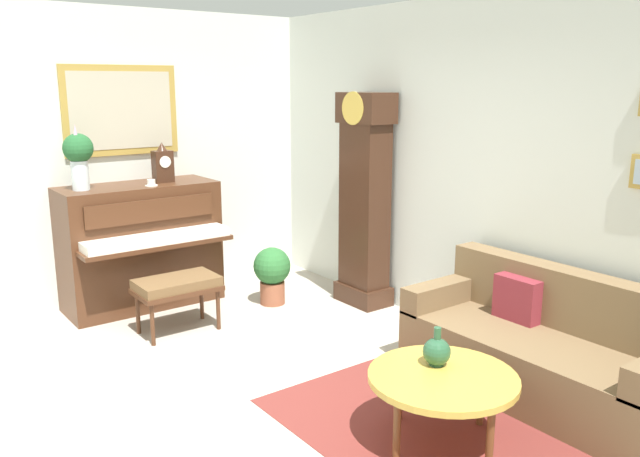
{
  "coord_description": "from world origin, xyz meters",
  "views": [
    {
      "loc": [
        3.54,
        -1.76,
        2.11
      ],
      "look_at": [
        -0.05,
        0.91,
        1.09
      ],
      "focal_mm": 36.08,
      "sensor_mm": 36.0,
      "label": 1
    }
  ],
  "objects_px": {
    "grandfather_clock": "(365,206)",
    "green_jug": "(437,351)",
    "teacup": "(151,183)",
    "couch": "(543,349)",
    "piano": "(142,245)",
    "mantel_clock": "(163,164)",
    "potted_plant": "(272,272)",
    "piano_bench": "(177,286)",
    "flower_vase": "(78,155)",
    "coffee_table": "(443,380)"
  },
  "relations": [
    {
      "from": "piano",
      "to": "couch",
      "type": "xyz_separation_m",
      "value": [
        3.37,
        1.53,
        -0.28
      ]
    },
    {
      "from": "grandfather_clock",
      "to": "green_jug",
      "type": "distance_m",
      "value": 2.45
    },
    {
      "from": "piano",
      "to": "piano_bench",
      "type": "bearing_deg",
      "value": -1.81
    },
    {
      "from": "grandfather_clock",
      "to": "potted_plant",
      "type": "relative_size",
      "value": 3.62
    },
    {
      "from": "grandfather_clock",
      "to": "couch",
      "type": "xyz_separation_m",
      "value": [
        2.16,
        -0.22,
        -0.65
      ]
    },
    {
      "from": "piano_bench",
      "to": "potted_plant",
      "type": "distance_m",
      "value": 1.05
    },
    {
      "from": "couch",
      "to": "grandfather_clock",
      "type": "bearing_deg",
      "value": 174.23
    },
    {
      "from": "flower_vase",
      "to": "teacup",
      "type": "relative_size",
      "value": 5.0
    },
    {
      "from": "couch",
      "to": "green_jug",
      "type": "distance_m",
      "value": 1.01
    },
    {
      "from": "coffee_table",
      "to": "green_jug",
      "type": "distance_m",
      "value": 0.18
    },
    {
      "from": "piano_bench",
      "to": "green_jug",
      "type": "relative_size",
      "value": 2.92
    },
    {
      "from": "flower_vase",
      "to": "teacup",
      "type": "xyz_separation_m",
      "value": [
        0.15,
        0.59,
        -0.29
      ]
    },
    {
      "from": "flower_vase",
      "to": "piano_bench",
      "type": "bearing_deg",
      "value": 30.27
    },
    {
      "from": "flower_vase",
      "to": "potted_plant",
      "type": "xyz_separation_m",
      "value": [
        0.71,
        1.53,
        -1.17
      ]
    },
    {
      "from": "grandfather_clock",
      "to": "green_jug",
      "type": "xyz_separation_m",
      "value": [
        2.09,
        -1.2,
        -0.43
      ]
    },
    {
      "from": "couch",
      "to": "mantel_clock",
      "type": "xyz_separation_m",
      "value": [
        -3.37,
        -1.27,
        1.04
      ]
    },
    {
      "from": "teacup",
      "to": "couch",
      "type": "bearing_deg",
      "value": 24.23
    },
    {
      "from": "grandfather_clock",
      "to": "flower_vase",
      "type": "relative_size",
      "value": 3.5
    },
    {
      "from": "mantel_clock",
      "to": "potted_plant",
      "type": "distance_m",
      "value": 1.46
    },
    {
      "from": "grandfather_clock",
      "to": "coffee_table",
      "type": "distance_m",
      "value": 2.61
    },
    {
      "from": "couch",
      "to": "green_jug",
      "type": "relative_size",
      "value": 7.92
    },
    {
      "from": "piano",
      "to": "teacup",
      "type": "relative_size",
      "value": 12.41
    },
    {
      "from": "coffee_table",
      "to": "green_jug",
      "type": "relative_size",
      "value": 3.67
    },
    {
      "from": "potted_plant",
      "to": "grandfather_clock",
      "type": "bearing_deg",
      "value": 55.69
    },
    {
      "from": "couch",
      "to": "potted_plant",
      "type": "xyz_separation_m",
      "value": [
        -2.66,
        -0.51,
        0.01
      ]
    },
    {
      "from": "coffee_table",
      "to": "couch",
      "type": "bearing_deg",
      "value": 92.48
    },
    {
      "from": "mantel_clock",
      "to": "potted_plant",
      "type": "bearing_deg",
      "value": 46.65
    },
    {
      "from": "grandfather_clock",
      "to": "green_jug",
      "type": "bearing_deg",
      "value": -29.99
    },
    {
      "from": "piano",
      "to": "mantel_clock",
      "type": "relative_size",
      "value": 3.79
    },
    {
      "from": "coffee_table",
      "to": "teacup",
      "type": "bearing_deg",
      "value": -173.05
    },
    {
      "from": "green_jug",
      "to": "potted_plant",
      "type": "distance_m",
      "value": 2.64
    },
    {
      "from": "couch",
      "to": "teacup",
      "type": "relative_size",
      "value": 16.38
    },
    {
      "from": "teacup",
      "to": "potted_plant",
      "type": "distance_m",
      "value": 1.41
    },
    {
      "from": "couch",
      "to": "potted_plant",
      "type": "height_order",
      "value": "couch"
    },
    {
      "from": "piano",
      "to": "couch",
      "type": "height_order",
      "value": "piano"
    },
    {
      "from": "grandfather_clock",
      "to": "mantel_clock",
      "type": "height_order",
      "value": "grandfather_clock"
    },
    {
      "from": "piano",
      "to": "flower_vase",
      "type": "xyz_separation_m",
      "value": [
        0.0,
        -0.52,
        0.9
      ]
    },
    {
      "from": "couch",
      "to": "flower_vase",
      "type": "relative_size",
      "value": 3.28
    },
    {
      "from": "mantel_clock",
      "to": "green_jug",
      "type": "xyz_separation_m",
      "value": [
        3.3,
        0.28,
        -0.82
      ]
    },
    {
      "from": "green_jug",
      "to": "potted_plant",
      "type": "bearing_deg",
      "value": 169.68
    },
    {
      "from": "green_jug",
      "to": "potted_plant",
      "type": "relative_size",
      "value": 0.43
    },
    {
      "from": "couch",
      "to": "green_jug",
      "type": "bearing_deg",
      "value": -94.24
    },
    {
      "from": "couch",
      "to": "teacup",
      "type": "height_order",
      "value": "teacup"
    },
    {
      "from": "piano_bench",
      "to": "mantel_clock",
      "type": "relative_size",
      "value": 1.84
    },
    {
      "from": "potted_plant",
      "to": "piano_bench",
      "type": "bearing_deg",
      "value": -83.2
    },
    {
      "from": "piano",
      "to": "flower_vase",
      "type": "bearing_deg",
      "value": -89.86
    },
    {
      "from": "teacup",
      "to": "green_jug",
      "type": "xyz_separation_m",
      "value": [
        3.15,
        0.47,
        -0.67
      ]
    },
    {
      "from": "coffee_table",
      "to": "teacup",
      "type": "height_order",
      "value": "teacup"
    },
    {
      "from": "potted_plant",
      "to": "mantel_clock",
      "type": "bearing_deg",
      "value": -133.35
    },
    {
      "from": "piano",
      "to": "teacup",
      "type": "height_order",
      "value": "teacup"
    }
  ]
}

